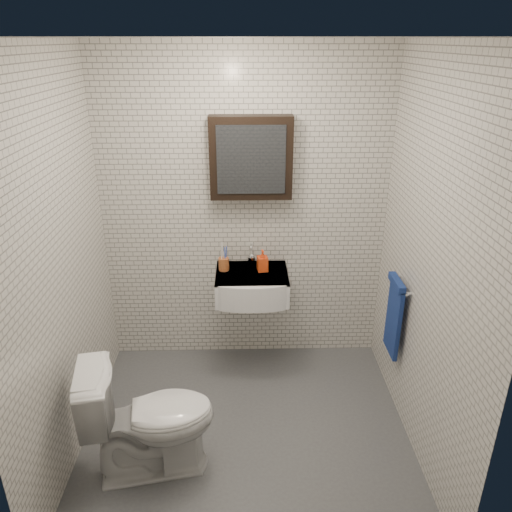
{
  "coord_description": "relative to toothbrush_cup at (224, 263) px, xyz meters",
  "views": [
    {
      "loc": [
        -0.0,
        -2.67,
        2.5
      ],
      "look_at": [
        0.07,
        0.45,
        1.13
      ],
      "focal_mm": 35.0,
      "sensor_mm": 36.0,
      "label": 1
    }
  ],
  "objects": [
    {
      "name": "toilet",
      "position": [
        -0.42,
        -1.12,
        -0.51
      ],
      "size": [
        0.84,
        0.57,
        0.79
      ],
      "primitive_type": "imported",
      "rotation": [
        0.0,
        0.0,
        1.75
      ],
      "color": "white",
      "rests_on": "ground"
    },
    {
      "name": "ground",
      "position": [
        0.16,
        -0.83,
        -0.9
      ],
      "size": [
        2.2,
        2.0,
        0.01
      ],
      "primitive_type": "cube",
      "color": "#4D4F54",
      "rests_on": "ground"
    },
    {
      "name": "mirror_cabinet",
      "position": [
        0.21,
        0.1,
        0.79
      ],
      "size": [
        0.6,
        0.15,
        0.6
      ],
      "color": "black",
      "rests_on": "room_shell"
    },
    {
      "name": "soap_bottle",
      "position": [
        0.3,
        -0.02,
        0.03
      ],
      "size": [
        0.09,
        0.09,
        0.17
      ],
      "primitive_type": "imported",
      "rotation": [
        0.0,
        0.0,
        0.17
      ],
      "color": "orange",
      "rests_on": "washbasin"
    },
    {
      "name": "washbasin",
      "position": [
        0.21,
        -0.1,
        -0.15
      ],
      "size": [
        0.55,
        0.5,
        0.2
      ],
      "color": "white",
      "rests_on": "room_shell"
    },
    {
      "name": "room_shell",
      "position": [
        0.16,
        -0.83,
        0.56
      ],
      "size": [
        2.22,
        2.02,
        2.51
      ],
      "color": "silver",
      "rests_on": "ground"
    },
    {
      "name": "toothbrush_cup",
      "position": [
        0.0,
        0.0,
        0.0
      ],
      "size": [
        0.09,
        0.09,
        0.22
      ],
      "rotation": [
        0.0,
        0.0,
        -0.06
      ],
      "color": "#A55529",
      "rests_on": "washbasin"
    },
    {
      "name": "towel_rail",
      "position": [
        1.21,
        -0.48,
        -0.18
      ],
      "size": [
        0.09,
        0.3,
        0.58
      ],
      "color": "silver",
      "rests_on": "room_shell"
    },
    {
      "name": "faucet",
      "position": [
        0.21,
        0.1,
        0.01
      ],
      "size": [
        0.06,
        0.2,
        0.15
      ],
      "color": "silver",
      "rests_on": "washbasin"
    }
  ]
}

